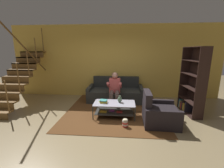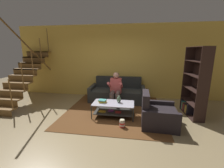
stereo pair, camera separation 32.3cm
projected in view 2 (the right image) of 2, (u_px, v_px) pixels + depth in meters
name	position (u px, v px, depth m)	size (l,w,h in m)	color
ground	(106.00, 122.00, 4.05)	(16.80, 16.80, 0.00)	#927E5A
back_partition	(117.00, 62.00, 6.10)	(8.40, 0.12, 2.90)	gold
staircase_run	(23.00, 75.00, 5.36)	(0.96, 2.46, 2.78)	brown
couch	(117.00, 93.00, 5.78)	(2.07, 0.96, 0.88)	#2B2D2C
person_seated_center	(116.00, 88.00, 5.15)	(0.50, 0.58, 1.17)	brown
coffee_table	(113.00, 107.00, 4.37)	(1.19, 0.62, 0.42)	#B4B3C8
area_rug	(115.00, 108.00, 5.02)	(3.00, 3.40, 0.01)	brown
vase	(119.00, 99.00, 4.35)	(0.13, 0.13, 0.20)	#526B4F
book_stack	(103.00, 101.00, 4.38)	(0.24, 0.22, 0.08)	gold
bookshelf	(195.00, 88.00, 4.38)	(0.38, 1.04, 2.01)	black
armchair	(157.00, 115.00, 3.88)	(0.90, 0.96, 0.86)	black
popcorn_tub	(122.00, 123.00, 3.78)	(0.14, 0.14, 0.22)	red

